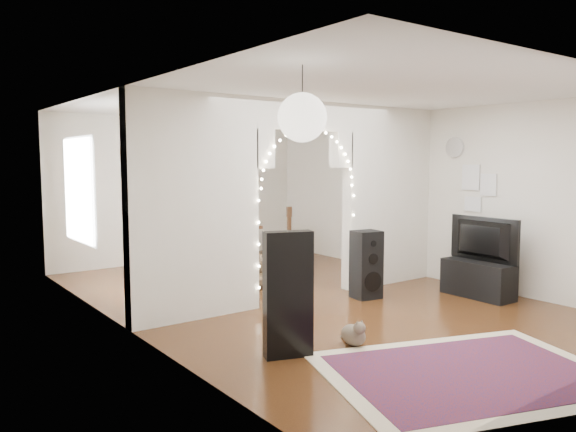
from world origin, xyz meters
TOP-DOWN VIEW (x-y plane):
  - floor at (0.00, 0.00)m, footprint 7.50×7.50m
  - ceiling at (0.00, 0.00)m, footprint 5.00×7.50m
  - wall_back at (0.00, 3.75)m, footprint 5.00×0.02m
  - wall_left at (-2.50, 0.00)m, footprint 0.02×7.50m
  - wall_right at (2.50, 0.00)m, footprint 0.02×7.50m
  - divider_wall at (0.00, 0.00)m, footprint 5.00×0.20m
  - fairy_lights at (0.00, -0.13)m, footprint 1.64×0.04m
  - window at (-2.47, 1.80)m, footprint 0.04×1.20m
  - wall_clock at (2.48, -0.60)m, footprint 0.03×0.31m
  - picture_frames at (2.48, -1.00)m, footprint 0.02×0.50m
  - paper_lantern at (-1.90, -2.40)m, footprint 0.40×0.40m
  - ceiling_fan at (0.00, 2.00)m, footprint 1.10×1.10m
  - area_rug at (-0.53, -3.08)m, footprint 3.01×2.62m
  - guitar_case at (-1.56, -1.76)m, footprint 0.50×0.30m
  - acoustic_guitar at (-0.43, -0.25)m, footprint 0.46×0.20m
  - tabby_cat at (-0.83, -1.91)m, footprint 0.27×0.46m
  - floor_speaker at (0.70, -0.53)m, footprint 0.41×0.37m
  - media_console at (1.99, -1.41)m, footprint 0.43×1.01m
  - tv at (1.99, -1.41)m, footprint 0.17×1.08m
  - bookcase at (-0.12, 3.50)m, footprint 1.31×0.36m
  - dining_table at (0.10, 2.41)m, footprint 1.30×0.97m
  - flower_vase at (0.10, 2.41)m, footprint 0.21×0.21m
  - dining_chair_left at (-0.15, 0.99)m, footprint 0.62×0.63m
  - dining_chair_right at (-0.31, 1.68)m, footprint 0.69×0.70m

SIDE VIEW (x-z plane):
  - floor at x=0.00m, z-range 0.00..0.00m
  - area_rug at x=-0.53m, z-range 0.00..0.02m
  - tabby_cat at x=-0.83m, z-range -0.03..0.28m
  - dining_chair_left at x=-0.15m, z-range 0.00..0.45m
  - dining_chair_right at x=-0.31m, z-range 0.00..0.50m
  - media_console at x=1.99m, z-range 0.00..0.50m
  - floor_speaker at x=0.70m, z-range 0.00..0.94m
  - acoustic_guitar at x=-0.43m, z-range -0.07..1.04m
  - guitar_case at x=-1.56m, z-range 0.00..1.23m
  - bookcase at x=-0.12m, z-range 0.00..1.34m
  - dining_table at x=0.10m, z-range 0.30..1.06m
  - tv at x=1.99m, z-range 0.50..1.12m
  - flower_vase at x=0.10m, z-range 0.76..0.95m
  - wall_back at x=0.00m, z-range 0.00..2.70m
  - wall_left at x=-2.50m, z-range 0.00..2.70m
  - wall_right at x=2.50m, z-range 0.00..2.70m
  - divider_wall at x=0.00m, z-range 0.07..2.77m
  - window at x=-2.47m, z-range 0.80..2.20m
  - picture_frames at x=2.48m, z-range 1.15..1.85m
  - fairy_lights at x=0.00m, z-range 0.75..2.35m
  - wall_clock at x=2.48m, z-range 1.95..2.25m
  - paper_lantern at x=-1.90m, z-range 2.05..2.45m
  - ceiling_fan at x=0.00m, z-range 2.25..2.55m
  - ceiling at x=0.00m, z-range 2.69..2.71m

